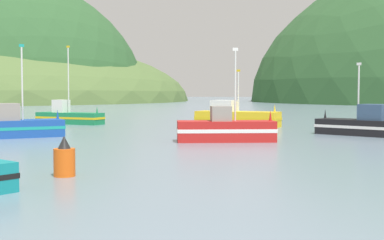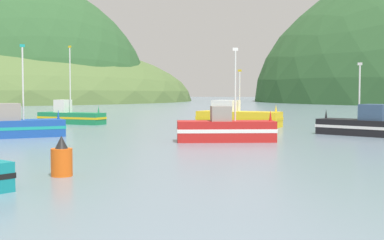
{
  "view_description": "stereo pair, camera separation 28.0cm",
  "coord_description": "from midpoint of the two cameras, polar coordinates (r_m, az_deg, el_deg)",
  "views": [
    {
      "loc": [
        5.18,
        -3.82,
        3.31
      ],
      "look_at": [
        -0.49,
        30.66,
        1.4
      ],
      "focal_mm": 49.63,
      "sensor_mm": 36.0,
      "label": 1
    },
    {
      "loc": [
        5.46,
        -3.77,
        3.31
      ],
      "look_at": [
        -0.49,
        30.66,
        1.4
      ],
      "focal_mm": 49.63,
      "sensor_mm": 36.0,
      "label": 2
    }
  ],
  "objects": [
    {
      "name": "fishing_boat_yellow",
      "position": [
        49.66,
        5.04,
        0.31
      ],
      "size": [
        8.22,
        4.55,
        5.31
      ],
      "rotation": [
        0.0,
        0.0,
        6.0
      ],
      "color": "gold",
      "rests_on": "ground"
    },
    {
      "name": "fishing_boat_black",
      "position": [
        41.33,
        18.74,
        -0.56
      ],
      "size": [
        7.67,
        6.0,
        5.44
      ],
      "rotation": [
        0.0,
        0.0,
        2.58
      ],
      "color": "black",
      "rests_on": "ground"
    },
    {
      "name": "channel_buoy",
      "position": [
        21.23,
        -13.46,
        -4.14
      ],
      "size": [
        0.83,
        0.83,
        1.58
      ],
      "color": "#E55914",
      "rests_on": "ground"
    },
    {
      "name": "fishing_boat_green",
      "position": [
        54.84,
        -12.79,
        0.36
      ],
      "size": [
        7.52,
        3.73,
        7.85
      ],
      "rotation": [
        0.0,
        0.0,
        6.01
      ],
      "color": "#197A47",
      "rests_on": "ground"
    },
    {
      "name": "fishing_boat_red",
      "position": [
        34.83,
        3.86,
        -1.01
      ],
      "size": [
        6.73,
        3.36,
        6.13
      ],
      "rotation": [
        0.0,
        0.0,
        0.22
      ],
      "color": "red",
      "rests_on": "ground"
    },
    {
      "name": "fishing_boat_blue",
      "position": [
        39.94,
        -18.51,
        -0.61
      ],
      "size": [
        6.96,
        6.0,
        6.66
      ],
      "rotation": [
        0.0,
        0.0,
        0.64
      ],
      "color": "#19479E",
      "rests_on": "ground"
    }
  ]
}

